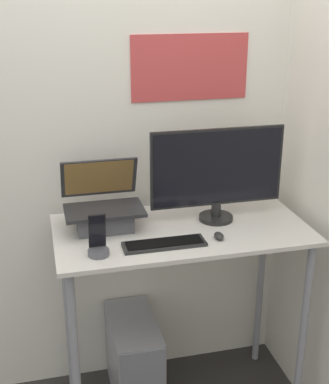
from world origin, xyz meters
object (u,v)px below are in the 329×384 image
at_px(laptop, 104,211).
at_px(cell_phone, 98,245).
at_px(computer_tower, 134,360).
at_px(monitor, 217,173).
at_px(keyboard, 164,244).
at_px(mouse, 219,236).

relative_size(laptop, cell_phone, 1.95).
bearing_deg(computer_tower, cell_phone, -123.42).
bearing_deg(monitor, cell_phone, -158.93).
xyz_separation_m(monitor, cell_phone, (-0.58, -0.22, -0.18)).
height_order(monitor, keyboard, monitor).
xyz_separation_m(keyboard, mouse, (0.24, 0.01, 0.01)).
bearing_deg(monitor, mouse, -105.20).
relative_size(keyboard, cell_phone, 1.96).
relative_size(laptop, computer_tower, 0.75).
height_order(mouse, cell_phone, cell_phone).
relative_size(laptop, mouse, 5.42).
xyz_separation_m(monitor, computer_tower, (-0.39, 0.06, -1.00)).
bearing_deg(cell_phone, computer_tower, 56.58).
distance_m(monitor, computer_tower, 1.07).
xyz_separation_m(mouse, computer_tower, (-0.34, 0.26, -0.78)).
relative_size(mouse, computer_tower, 0.14).
bearing_deg(laptop, keyboard, -47.88).
xyz_separation_m(laptop, keyboard, (0.22, -0.24, -0.07)).
height_order(laptop, monitor, monitor).
bearing_deg(keyboard, monitor, 34.88).
relative_size(mouse, cell_phone, 0.36).
bearing_deg(cell_phone, monitor, 21.07).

